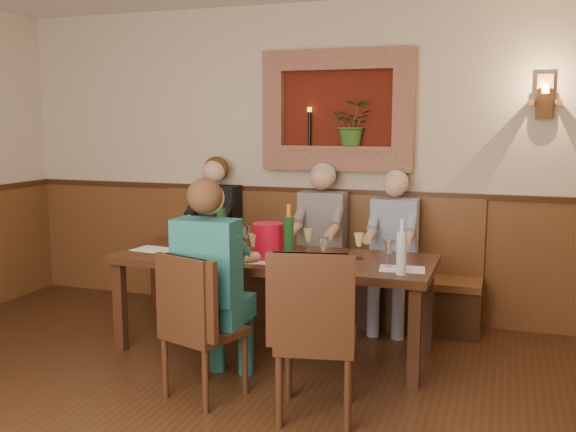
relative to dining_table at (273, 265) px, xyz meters
name	(u,v)px	position (x,y,z in m)	size (l,w,h in m)	color
room_shell	(135,92)	(0.00, -1.85, 1.21)	(6.04, 6.04, 2.82)	#C5B095
wainscoting	(144,362)	(0.00, -1.85, -0.09)	(6.02, 6.02, 1.15)	brown
wall_niche	(341,116)	(0.24, 1.09, 1.13)	(1.36, 0.30, 1.06)	#51160B
wall_sconce	(544,98)	(1.90, 1.08, 1.27)	(0.25, 0.20, 0.35)	brown
dining_table	(273,265)	(0.00, 0.00, 0.00)	(2.40, 0.90, 0.75)	black
bench	(309,281)	(0.00, 0.94, -0.35)	(3.00, 0.45, 1.11)	#381E0F
chair_near_left	(203,355)	(-0.14, -0.94, -0.40)	(0.53, 0.53, 0.95)	black
chair_near_right	(316,368)	(0.62, -0.97, -0.37)	(0.54, 0.54, 1.04)	black
person_bench_left	(213,248)	(-0.91, 0.84, -0.08)	(0.42, 0.52, 1.43)	black
person_bench_mid	(320,257)	(0.12, 0.84, -0.10)	(0.41, 0.50, 1.40)	#544D4C
person_bench_right	(392,265)	(0.76, 0.84, -0.12)	(0.39, 0.48, 1.35)	navy
person_chair_front	(214,303)	(-0.13, -0.78, -0.09)	(0.41, 0.51, 1.41)	#1B4E5F
spittoon_bucket	(268,241)	(0.00, -0.11, 0.21)	(0.23, 0.23, 0.26)	red
wine_bottle_green_a	(289,237)	(0.17, -0.12, 0.25)	(0.09, 0.09, 0.41)	#19471E
wine_bottle_green_b	(221,227)	(-0.51, 0.17, 0.24)	(0.09, 0.09, 0.41)	#19471E
water_bottle	(402,252)	(1.01, -0.30, 0.23)	(0.08, 0.08, 0.37)	silver
tasting_sheet_a	(154,249)	(-0.97, -0.10, 0.08)	(0.32, 0.23, 0.00)	white
tasting_sheet_b	(251,261)	(-0.09, -0.25, 0.08)	(0.25, 0.18, 0.00)	white
tasting_sheet_c	(402,269)	(0.99, -0.14, 0.08)	(0.31, 0.22, 0.00)	white
tasting_sheet_d	(209,259)	(-0.40, -0.28, 0.08)	(0.26, 0.19, 0.00)	white
wine_glass_0	(324,251)	(0.44, -0.16, 0.17)	(0.08, 0.08, 0.19)	white
wine_glass_1	(187,243)	(-0.62, -0.20, 0.17)	(0.08, 0.08, 0.19)	#CFCE7B
wine_glass_2	(254,247)	(-0.08, -0.18, 0.17)	(0.08, 0.08, 0.19)	#CFCE7B
wine_glass_3	(359,246)	(0.64, 0.10, 0.17)	(0.08, 0.08, 0.19)	#CFCE7B
wine_glass_4	(308,241)	(0.23, 0.15, 0.17)	(0.08, 0.08, 0.19)	#CFCE7B
wine_glass_5	(186,236)	(-0.77, 0.06, 0.17)	(0.08, 0.08, 0.19)	white
wine_glass_6	(389,254)	(0.90, -0.11, 0.17)	(0.08, 0.08, 0.19)	white
wine_glass_7	(246,238)	(-0.28, 0.13, 0.17)	(0.08, 0.08, 0.19)	white
wine_glass_8	(238,248)	(-0.18, -0.25, 0.17)	(0.08, 0.08, 0.19)	#CFCE7B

